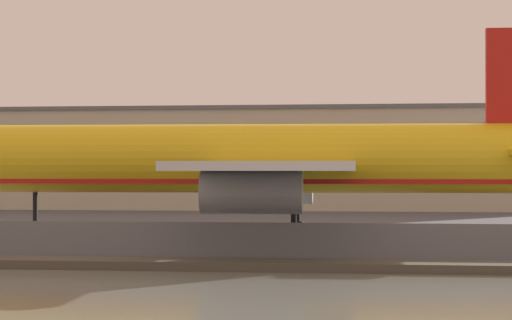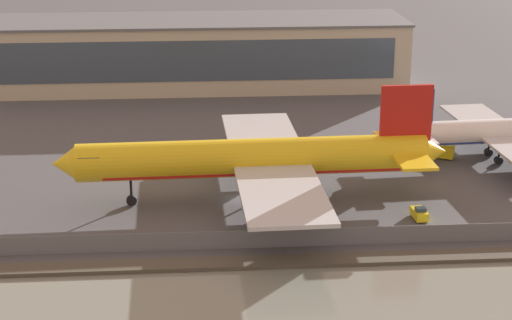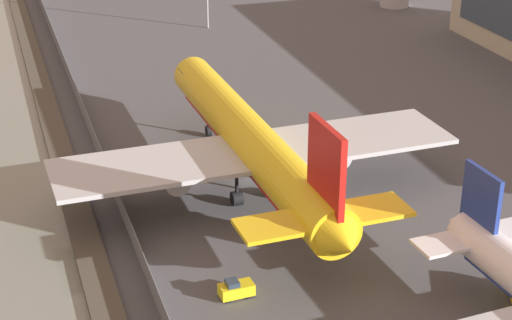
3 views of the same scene
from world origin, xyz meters
TOP-DOWN VIEW (x-y plane):
  - ground_plane at (0.00, 0.00)m, footprint 500.00×500.00m
  - shoreline_seawall at (0.00, -20.50)m, footprint 320.00×3.00m
  - perimeter_fence at (0.00, -16.00)m, footprint 280.00×0.10m
  - cargo_jet_yellow at (2.65, -0.60)m, footprint 53.65×45.74m
  - terminal_building at (-6.53, 65.62)m, footprint 88.63×20.81m

SIDE VIEW (x-z plane):
  - ground_plane at x=0.00m, z-range 0.00..0.00m
  - shoreline_seawall at x=0.00m, z-range 0.00..0.50m
  - perimeter_fence at x=0.00m, z-range 0.00..2.34m
  - cargo_jet_yellow at x=2.65m, z-range -1.88..14.05m
  - terminal_building at x=-6.53m, z-range 0.01..13.99m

